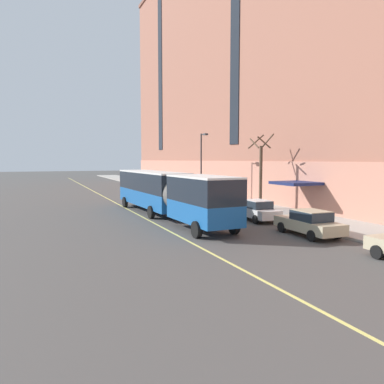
{
  "coord_description": "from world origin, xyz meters",
  "views": [
    {
      "loc": [
        -9.85,
        -25.0,
        4.57
      ],
      "look_at": [
        2.55,
        4.32,
        1.8
      ],
      "focal_mm": 35.0,
      "sensor_mm": 36.0,
      "label": 1
    }
  ],
  "objects": [
    {
      "name": "sidewalk",
      "position": [
        9.27,
        3.0,
        0.07
      ],
      "size": [
        5.34,
        160.0,
        0.15
      ],
      "primitive_type": "cube",
      "color": "#ADA89E",
      "rests_on": "ground"
    },
    {
      "name": "street_tree_mid_block",
      "position": [
        9.15,
        3.89,
        3.63
      ],
      "size": [
        1.85,
        1.75,
        6.75
      ],
      "color": "brown",
      "rests_on": "sidewalk"
    },
    {
      "name": "street_lamp",
      "position": [
        7.2,
        12.5,
        4.57
      ],
      "size": [
        0.36,
        1.48,
        7.26
      ],
      "color": "#2D2D30",
      "rests_on": "sidewalk"
    },
    {
      "name": "parked_car_white_3",
      "position": [
        5.33,
        15.24,
        0.78
      ],
      "size": [
        2.07,
        4.52,
        1.56
      ],
      "color": "silver",
      "rests_on": "ground"
    },
    {
      "name": "parked_car_white_2",
      "position": [
        5.43,
        -1.25,
        0.78
      ],
      "size": [
        1.97,
        4.55,
        1.56
      ],
      "color": "silver",
      "rests_on": "ground"
    },
    {
      "name": "city_bus",
      "position": [
        -0.3,
        2.8,
        2.06
      ],
      "size": [
        3.57,
        18.93,
        3.55
      ],
      "color": "#19569E",
      "rests_on": "ground"
    },
    {
      "name": "lane_centerline",
      "position": [
        -2.0,
        3.0,
        0.0
      ],
      "size": [
        0.16,
        140.0,
        0.01
      ],
      "primitive_type": "cube",
      "color": "#E0D66B",
      "rests_on": "ground"
    },
    {
      "name": "ground_plane",
      "position": [
        0.0,
        0.0,
        0.0
      ],
      "size": [
        260.0,
        260.0,
        0.0
      ],
      "primitive_type": "plane",
      "color": "#4C4947"
    },
    {
      "name": "parked_car_white_5",
      "position": [
        5.37,
        30.11,
        0.78
      ],
      "size": [
        1.92,
        4.64,
        1.56
      ],
      "color": "silver",
      "rests_on": "ground"
    },
    {
      "name": "parked_car_champagne_1",
      "position": [
        5.26,
        -7.32,
        0.78
      ],
      "size": [
        2.12,
        4.69,
        1.56
      ],
      "color": "#BCAD89",
      "rests_on": "ground"
    },
    {
      "name": "parked_car_navy_4",
      "position": [
        5.32,
        22.72,
        0.78
      ],
      "size": [
        1.96,
        4.49,
        1.56
      ],
      "color": "navy",
      "rests_on": "ground"
    },
    {
      "name": "parked_car_navy_0",
      "position": [
        5.53,
        8.67,
        0.78
      ],
      "size": [
        2.09,
        4.55,
        1.56
      ],
      "color": "navy",
      "rests_on": "ground"
    }
  ]
}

